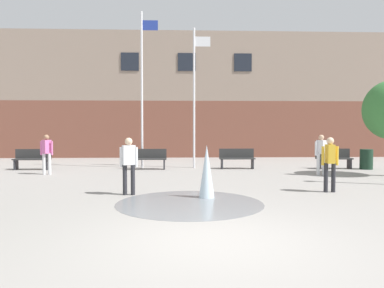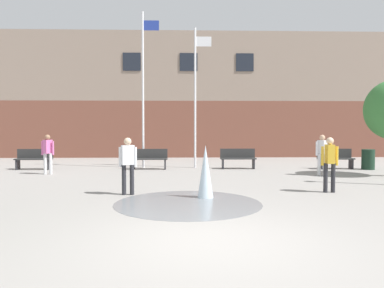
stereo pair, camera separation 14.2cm
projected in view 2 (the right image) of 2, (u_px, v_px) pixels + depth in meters
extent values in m
plane|color=gray|center=(210.00, 241.00, 6.15)|extent=(100.00, 100.00, 0.00)
cube|color=brown|center=(188.00, 129.00, 26.33)|extent=(36.00, 6.00, 3.55)
cube|color=gray|center=(188.00, 73.00, 26.16)|extent=(36.00, 6.00, 4.34)
cube|color=#1E232D|center=(132.00, 62.00, 23.03)|extent=(1.10, 0.06, 1.10)
cube|color=#1E232D|center=(189.00, 62.00, 23.13)|extent=(1.10, 0.06, 1.10)
cube|color=#1E232D|center=(245.00, 62.00, 23.24)|extent=(1.10, 0.06, 1.10)
cylinder|color=gray|center=(188.00, 203.00, 9.21)|extent=(3.64, 3.64, 0.01)
cone|color=silver|center=(205.00, 171.00, 9.94)|extent=(0.43, 0.43, 1.41)
cube|color=#28282D|center=(18.00, 165.00, 16.67)|extent=(0.06, 0.40, 0.44)
cube|color=#28282D|center=(49.00, 165.00, 16.71)|extent=(0.06, 0.40, 0.44)
cube|color=#2D2D2D|center=(34.00, 159.00, 16.68)|extent=(1.60, 0.44, 0.05)
cube|color=#2D2D2D|center=(35.00, 154.00, 16.87)|extent=(1.60, 0.04, 0.42)
cube|color=#28282D|center=(134.00, 164.00, 16.75)|extent=(0.06, 0.40, 0.44)
cube|color=#28282D|center=(165.00, 164.00, 16.79)|extent=(0.06, 0.40, 0.44)
cube|color=#2D2D2D|center=(150.00, 159.00, 16.76)|extent=(1.60, 0.44, 0.05)
cube|color=#2D2D2D|center=(150.00, 153.00, 16.95)|extent=(1.60, 0.04, 0.42)
cube|color=#28282D|center=(223.00, 164.00, 16.96)|extent=(0.06, 0.40, 0.44)
cube|color=#28282D|center=(253.00, 164.00, 17.00)|extent=(0.06, 0.40, 0.44)
cube|color=#2D2D2D|center=(238.00, 159.00, 16.97)|extent=(1.60, 0.44, 0.05)
cube|color=#2D2D2D|center=(238.00, 153.00, 17.16)|extent=(1.60, 0.04, 0.42)
cube|color=#28282D|center=(320.00, 164.00, 16.89)|extent=(0.06, 0.40, 0.44)
cube|color=#28282D|center=(351.00, 164.00, 16.93)|extent=(0.06, 0.40, 0.44)
cube|color=#2D2D2D|center=(336.00, 159.00, 16.90)|extent=(1.60, 0.44, 0.05)
cube|color=#2D2D2D|center=(334.00, 153.00, 17.09)|extent=(1.60, 0.04, 0.42)
cylinder|color=#28282D|center=(326.00, 178.00, 10.76)|extent=(0.12, 0.12, 0.84)
cylinder|color=#28282D|center=(333.00, 178.00, 10.76)|extent=(0.12, 0.12, 0.84)
cube|color=gold|center=(330.00, 154.00, 10.73)|extent=(0.22, 0.35, 0.54)
sphere|color=beige|center=(330.00, 141.00, 10.72)|extent=(0.21, 0.21, 0.21)
cylinder|color=gold|center=(322.00, 156.00, 10.73)|extent=(0.08, 0.08, 0.55)
cylinder|color=gold|center=(337.00, 156.00, 10.74)|extent=(0.08, 0.08, 0.55)
cylinder|color=#28282D|center=(124.00, 180.00, 10.37)|extent=(0.12, 0.12, 0.84)
cylinder|color=#28282D|center=(132.00, 180.00, 10.38)|extent=(0.12, 0.12, 0.84)
cube|color=white|center=(128.00, 155.00, 10.35)|extent=(0.39, 0.32, 0.54)
sphere|color=beige|center=(128.00, 141.00, 10.33)|extent=(0.21, 0.21, 0.21)
cylinder|color=white|center=(120.00, 157.00, 10.34)|extent=(0.08, 0.08, 0.55)
cylinder|color=white|center=(135.00, 157.00, 10.36)|extent=(0.08, 0.08, 0.55)
cylinder|color=silver|center=(45.00, 164.00, 14.98)|extent=(0.12, 0.12, 0.84)
cylinder|color=silver|center=(51.00, 164.00, 14.99)|extent=(0.12, 0.12, 0.84)
cube|color=pink|center=(48.00, 147.00, 14.95)|extent=(0.33, 0.39, 0.54)
sphere|color=#997051|center=(48.00, 137.00, 14.94)|extent=(0.21, 0.21, 0.21)
cylinder|color=pink|center=(42.00, 148.00, 14.95)|extent=(0.08, 0.08, 0.55)
cylinder|color=pink|center=(53.00, 148.00, 14.96)|extent=(0.08, 0.08, 0.55)
cylinder|color=silver|center=(319.00, 165.00, 14.58)|extent=(0.12, 0.12, 0.84)
cylinder|color=silver|center=(325.00, 165.00, 14.59)|extent=(0.12, 0.12, 0.84)
cube|color=white|center=(322.00, 147.00, 14.56)|extent=(0.34, 0.39, 0.54)
sphere|color=tan|center=(322.00, 138.00, 14.54)|extent=(0.21, 0.21, 0.21)
cylinder|color=white|center=(317.00, 149.00, 14.55)|extent=(0.08, 0.08, 0.55)
cylinder|color=white|center=(327.00, 149.00, 14.57)|extent=(0.08, 0.08, 0.55)
cylinder|color=silver|center=(143.00, 90.00, 17.25)|extent=(0.10, 0.10, 7.18)
cube|color=#233893|center=(151.00, 25.00, 17.13)|extent=(0.70, 0.02, 0.45)
cylinder|color=silver|center=(195.00, 98.00, 17.33)|extent=(0.10, 0.10, 6.47)
cube|color=silver|center=(204.00, 42.00, 17.23)|extent=(0.70, 0.02, 0.45)
cylinder|color=#193323|center=(368.00, 159.00, 16.71)|extent=(0.56, 0.56, 0.90)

